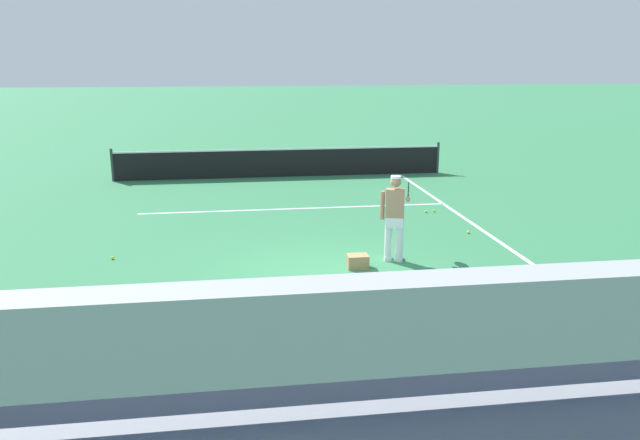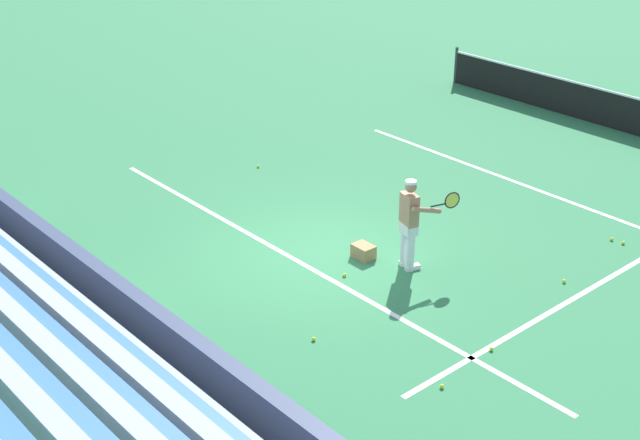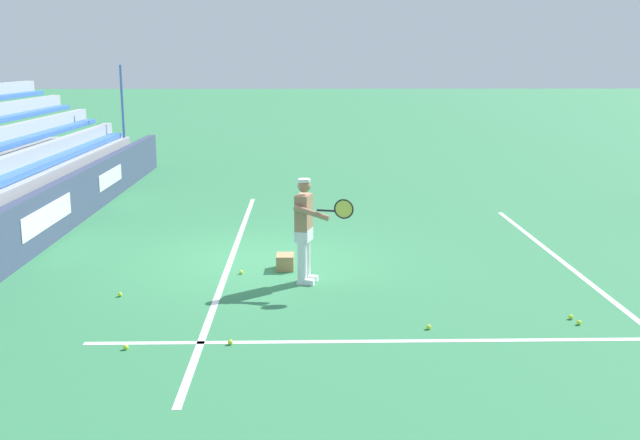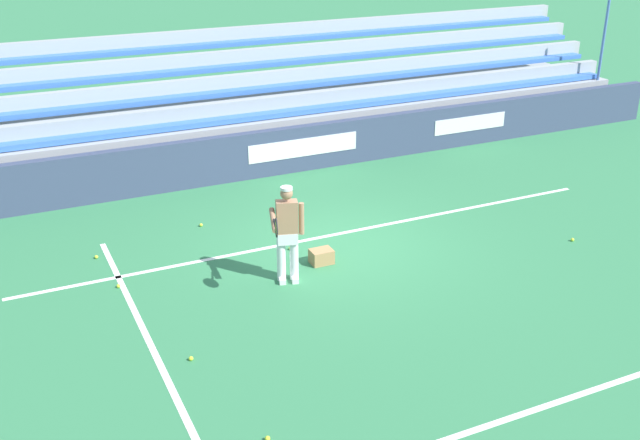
% 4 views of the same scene
% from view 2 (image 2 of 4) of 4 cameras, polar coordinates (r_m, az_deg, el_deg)
% --- Properties ---
extents(ground_plane, '(160.00, 160.00, 0.00)m').
position_cam_2_polar(ground_plane, '(16.68, -0.07, -2.14)').
color(ground_plane, '#337A4C').
extents(court_baseline_white, '(12.00, 0.10, 0.01)m').
position_cam_2_polar(court_baseline_white, '(16.40, -1.38, -2.67)').
color(court_baseline_white, white).
rests_on(court_baseline_white, ground).
extents(court_sideline_white, '(0.10, 12.00, 0.01)m').
position_cam_2_polar(court_sideline_white, '(17.25, 19.31, -2.73)').
color(court_sideline_white, white).
rests_on(court_sideline_white, ground).
extents(court_service_line_white, '(8.22, 0.10, 0.01)m').
position_cam_2_polar(court_service_line_white, '(20.38, 11.67, 2.68)').
color(court_service_line_white, white).
rests_on(court_service_line_white, ground).
extents(back_wall_sponsor_board, '(23.83, 0.25, 1.10)m').
position_cam_2_polar(back_wall_sponsor_board, '(14.35, -13.05, -5.37)').
color(back_wall_sponsor_board, '#384260').
rests_on(back_wall_sponsor_board, ground).
extents(tennis_player, '(0.78, 0.94, 1.71)m').
position_cam_2_polar(tennis_player, '(15.87, 5.79, -0.20)').
color(tennis_player, silver).
rests_on(tennis_player, ground).
extents(ball_box_cardboard, '(0.40, 0.31, 0.26)m').
position_cam_2_polar(ball_box_cardboard, '(16.49, 2.80, -2.02)').
color(ball_box_cardboard, '#A87F51').
rests_on(ball_box_cardboard, ground).
extents(tennis_ball_midcourt, '(0.07, 0.07, 0.07)m').
position_cam_2_polar(tennis_ball_midcourt, '(18.03, 18.17, -1.17)').
color(tennis_ball_midcourt, '#CCE533').
rests_on(tennis_ball_midcourt, ground).
extents(tennis_ball_far_right, '(0.07, 0.07, 0.07)m').
position_cam_2_polar(tennis_ball_far_right, '(14.15, 10.91, -8.10)').
color(tennis_ball_far_right, '#CCE533').
rests_on(tennis_ball_far_right, ground).
extents(tennis_ball_near_player, '(0.07, 0.07, 0.07)m').
position_cam_2_polar(tennis_ball_near_player, '(15.90, 1.58, -3.53)').
color(tennis_ball_near_player, '#CCE533').
rests_on(tennis_ball_near_player, ground).
extents(tennis_ball_far_left, '(0.07, 0.07, 0.07)m').
position_cam_2_polar(tennis_ball_far_left, '(14.13, -0.40, -7.62)').
color(tennis_ball_far_left, '#CCE533').
rests_on(tennis_ball_far_left, ground).
extents(tennis_ball_by_box, '(0.07, 0.07, 0.07)m').
position_cam_2_polar(tennis_ball_by_box, '(13.23, 7.81, -10.50)').
color(tennis_ball_by_box, '#CCE533').
rests_on(tennis_ball_by_box, ground).
extents(tennis_ball_stray_back, '(0.07, 0.07, 0.07)m').
position_cam_2_polar(tennis_ball_stray_back, '(17.96, 18.83, -1.38)').
color(tennis_ball_stray_back, '#CCE533').
rests_on(tennis_ball_stray_back, ground).
extents(tennis_ball_toward_net, '(0.07, 0.07, 0.07)m').
position_cam_2_polar(tennis_ball_toward_net, '(20.54, -3.97, 3.45)').
color(tennis_ball_toward_net, '#CCE533').
rests_on(tennis_ball_toward_net, ground).
extents(tennis_ball_on_baseline, '(0.07, 0.07, 0.07)m').
position_cam_2_polar(tennis_ball_on_baseline, '(16.27, 15.36, -3.80)').
color(tennis_ball_on_baseline, '#CCE533').
rests_on(tennis_ball_on_baseline, ground).
extents(tennis_net, '(11.09, 0.09, 1.07)m').
position_cam_2_polar(tennis_net, '(23.90, 18.74, 6.57)').
color(tennis_net, '#33383D').
rests_on(tennis_net, ground).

